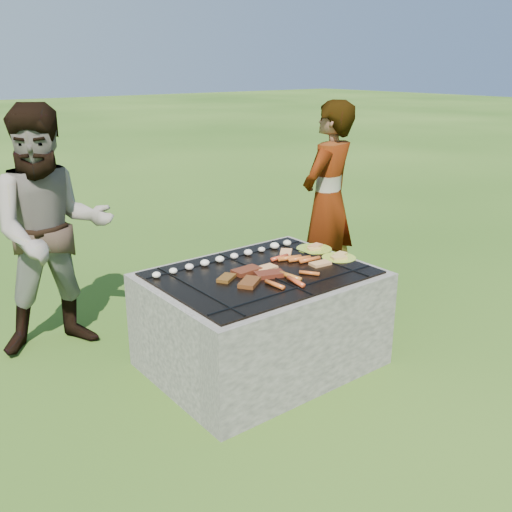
{
  "coord_description": "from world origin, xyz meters",
  "views": [
    {
      "loc": [
        -1.98,
        -2.49,
        1.79
      ],
      "look_at": [
        0.0,
        0.05,
        0.7
      ],
      "focal_mm": 40.0,
      "sensor_mm": 36.0,
      "label": 1
    }
  ],
  "objects_px": {
    "bystander": "(52,232)",
    "plate_near": "(339,258)",
    "fire_pit": "(261,322)",
    "plate_far": "(314,249)",
    "cook": "(328,201)"
  },
  "relations": [
    {
      "from": "bystander",
      "to": "plate_near",
      "type": "bearing_deg",
      "value": -24.85
    },
    {
      "from": "fire_pit",
      "to": "plate_near",
      "type": "bearing_deg",
      "value": -9.62
    },
    {
      "from": "plate_far",
      "to": "bystander",
      "type": "height_order",
      "value": "bystander"
    },
    {
      "from": "bystander",
      "to": "cook",
      "type": "bearing_deg",
      "value": 1.46
    },
    {
      "from": "plate_far",
      "to": "plate_near",
      "type": "height_order",
      "value": "same"
    },
    {
      "from": "plate_far",
      "to": "plate_near",
      "type": "xyz_separation_m",
      "value": [
        -0.0,
        -0.23,
        0.0
      ]
    },
    {
      "from": "fire_pit",
      "to": "plate_far",
      "type": "height_order",
      "value": "plate_far"
    },
    {
      "from": "plate_far",
      "to": "plate_near",
      "type": "distance_m",
      "value": 0.23
    },
    {
      "from": "cook",
      "to": "bystander",
      "type": "height_order",
      "value": "bystander"
    },
    {
      "from": "plate_far",
      "to": "fire_pit",
      "type": "bearing_deg",
      "value": -166.42
    },
    {
      "from": "fire_pit",
      "to": "bystander",
      "type": "relative_size",
      "value": 0.82
    },
    {
      "from": "fire_pit",
      "to": "bystander",
      "type": "xyz_separation_m",
      "value": [
        -0.88,
        1.01,
        0.51
      ]
    },
    {
      "from": "fire_pit",
      "to": "cook",
      "type": "bearing_deg",
      "value": 27.89
    },
    {
      "from": "cook",
      "to": "bystander",
      "type": "relative_size",
      "value": 0.98
    },
    {
      "from": "plate_far",
      "to": "cook",
      "type": "relative_size",
      "value": 0.2
    }
  ]
}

